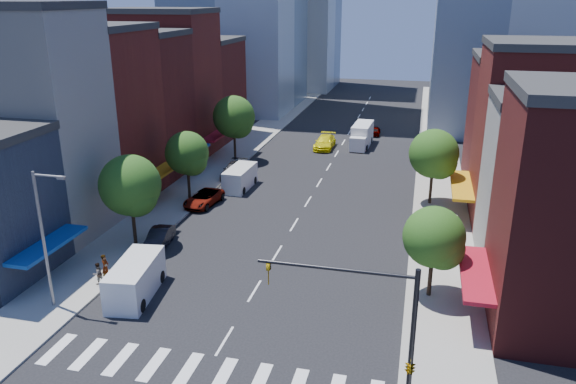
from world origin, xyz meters
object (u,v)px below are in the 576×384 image
pedestrian_near (105,267)px  parked_car_third (204,198)px  taxi (325,142)px  box_truck (362,136)px  traffic_car_far (375,131)px  cargo_van_far (240,178)px  parked_car_second (159,238)px  parked_car_rear (234,170)px  cargo_van_near (135,280)px  traffic_car_oncoming (361,133)px  parked_car_front (142,281)px  pedestrian_far (98,273)px

pedestrian_near → parked_car_third: bearing=-16.1°
taxi → pedestrian_near: (-8.55, -39.38, 0.27)m
parked_car_third → box_truck: box_truck is taller
parked_car_third → traffic_car_far: size_ratio=1.32×
cargo_van_far → box_truck: bearing=65.1°
parked_car_third → pedestrian_near: pedestrian_near is taller
parked_car_second → box_truck: size_ratio=0.58×
parked_car_rear → cargo_van_near: 26.40m
parked_car_second → traffic_car_oncoming: 41.64m
parked_car_front → cargo_van_near: cargo_van_near is taller
traffic_car_far → pedestrian_far: (-14.43, -49.11, 0.28)m
parked_car_second → taxi: (7.55, 33.10, 0.13)m
parked_car_rear → taxi: 16.34m
parked_car_third → traffic_car_oncoming: (11.50, 30.48, -0.01)m
parked_car_second → pedestrian_near: 6.37m
parked_car_rear → pedestrian_far: bearing=-96.2°
parked_car_second → parked_car_rear: bearing=82.9°
traffic_car_far → cargo_van_far: bearing=65.8°
parked_car_second → cargo_van_near: size_ratio=0.70×
pedestrian_far → taxi: bearing=-165.6°
cargo_van_far → traffic_car_oncoming: 26.81m
traffic_car_far → taxi: bearing=56.5°
cargo_van_far → parked_car_front: bearing=-87.6°
cargo_van_near → cargo_van_far: 22.75m
parked_car_rear → traffic_car_oncoming: (11.50, 21.42, -0.09)m
parked_car_third → traffic_car_far: (13.23, 32.60, -0.05)m
cargo_van_near → pedestrian_far: cargo_van_near is taller
parked_car_second → taxi: 33.95m
parked_car_third → parked_car_rear: bearing=97.4°
parked_car_front → cargo_van_far: size_ratio=0.70×
traffic_car_oncoming → pedestrian_far: pedestrian_far is taller
cargo_van_far → taxi: 18.96m
cargo_van_far → box_truck: 22.85m
taxi → traffic_car_far: taxi is taller
parked_car_rear → traffic_car_far: size_ratio=1.40×
parked_car_rear → traffic_car_oncoming: size_ratio=1.29×
taxi → traffic_car_far: (5.69, 9.05, -0.18)m
parked_car_rear → traffic_car_far: parked_car_rear is taller
parked_car_rear → cargo_van_far: (1.80, -3.57, 0.34)m
cargo_van_far → pedestrian_far: size_ratio=3.46×
taxi → traffic_car_far: 10.69m
traffic_car_oncoming → box_truck: size_ratio=0.56×
cargo_van_far → parked_car_rear: bearing=118.7°
taxi → traffic_car_oncoming: bearing=60.4°
cargo_van_near → taxi: (5.53, 40.81, -0.38)m
parked_car_second → traffic_car_far: parked_car_second is taller
parked_car_front → parked_car_rear: parked_car_rear is taller
taxi → pedestrian_near: bearing=-102.2°
parked_car_second → cargo_van_near: cargo_van_near is taller
traffic_car_far → cargo_van_near: bearing=76.0°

